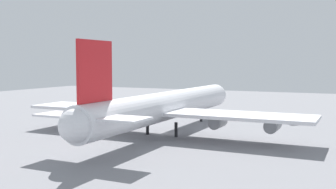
{
  "coord_description": "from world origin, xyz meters",
  "views": [
    {
      "loc": [
        -84.38,
        -40.34,
        16.38
      ],
      "look_at": [
        0.0,
        0.0,
        9.06
      ],
      "focal_mm": 43.64,
      "sensor_mm": 36.0,
      "label": 1
    }
  ],
  "objects": [
    {
      "name": "cargo_airplane",
      "position": [
        -0.41,
        -0.0,
        6.4
      ],
      "size": [
        73.05,
        66.25,
        20.12
      ],
      "color": "silver",
      "rests_on": "ground_plane"
    },
    {
      "name": "ground_plane",
      "position": [
        0.0,
        0.0,
        0.0
      ],
      "size": [
        292.2,
        292.2,
        0.0
      ],
      "primitive_type": "plane",
      "color": "gray"
    },
    {
      "name": "safety_cone_nose",
      "position": [
        32.87,
        0.08,
        0.34
      ],
      "size": [
        0.47,
        0.47,
        0.67
      ],
      "primitive_type": "cone",
      "color": "orange",
      "rests_on": "ground_plane"
    },
    {
      "name": "cargo_loader",
      "position": [
        28.23,
        -24.55,
        1.15
      ],
      "size": [
        5.11,
        5.55,
        2.28
      ],
      "color": "silver",
      "rests_on": "ground_plane"
    }
  ]
}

